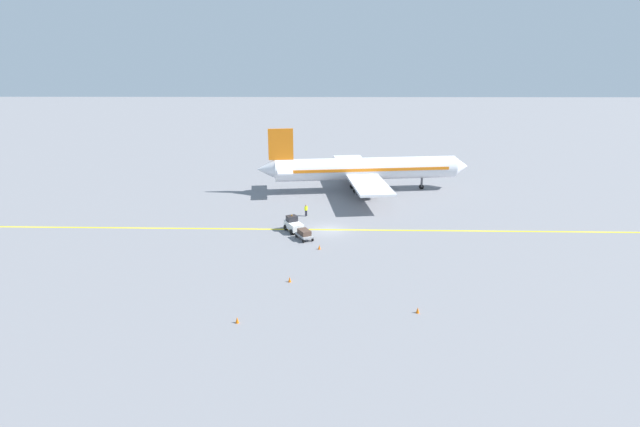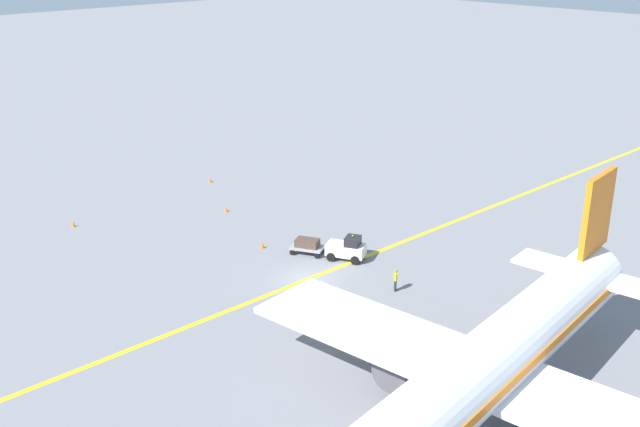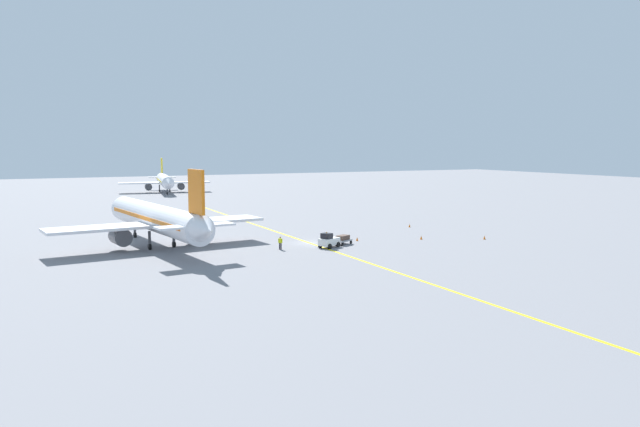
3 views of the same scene
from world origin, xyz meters
name	(u,v)px [view 2 (image 2 of 3)]	position (x,y,z in m)	size (l,w,h in m)	color
ground_plane	(307,280)	(0.00, 0.00, 0.00)	(400.00, 400.00, 0.00)	slate
apron_yellow_centreline	(307,280)	(0.00, 0.00, 0.00)	(0.40, 120.00, 0.01)	yellow
airplane_at_gate	(484,370)	(-19.25, 5.71, 3.71)	(28.42, 35.53, 10.60)	white
baggage_tug_white	(347,249)	(0.57, -4.74, 0.90)	(3.35, 2.78, 2.11)	white
baggage_cart_trailing	(307,245)	(3.49, -3.20, 0.76)	(2.95, 2.45, 1.24)	gray
ground_crew_worker	(396,279)	(-5.66, -3.32, 0.91)	(0.44, 0.44, 1.68)	#23232D
traffic_cone_near_nose	(210,180)	(23.64, -8.17, 0.28)	(0.32, 0.32, 0.55)	orange
traffic_cone_mid_apron	(73,224)	(21.75, 7.64, 0.28)	(0.32, 0.32, 0.55)	orange
traffic_cone_by_wingtip	(262,245)	(6.80, -1.30, 0.28)	(0.32, 0.32, 0.55)	orange
traffic_cone_far_edge	(226,209)	(15.59, -4.20, 0.28)	(0.32, 0.32, 0.55)	orange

